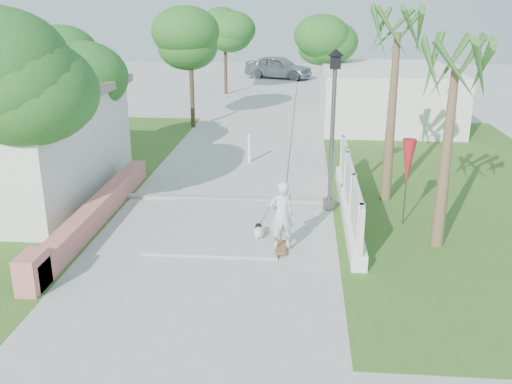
# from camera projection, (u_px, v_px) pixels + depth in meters

# --- Properties ---
(ground) EXTENTS (90.00, 90.00, 0.00)m
(ground) POSITION_uv_depth(u_px,v_px,m) (192.00, 301.00, 11.23)
(ground) COLOR #B7B7B2
(ground) RESTS_ON ground
(path_strip) EXTENTS (3.20, 36.00, 0.06)m
(path_strip) POSITION_uv_depth(u_px,v_px,m) (263.00, 112.00, 30.10)
(path_strip) COLOR #B7B7B2
(path_strip) RESTS_ON ground
(curb) EXTENTS (6.50, 0.25, 0.10)m
(curb) POSITION_uv_depth(u_px,v_px,m) (230.00, 199.00, 16.88)
(curb) COLOR #999993
(curb) RESTS_ON ground
(grass_left) EXTENTS (8.00, 20.00, 0.01)m
(grass_left) POSITION_uv_depth(u_px,v_px,m) (33.00, 175.00, 19.33)
(grass_left) COLOR #386620
(grass_left) RESTS_ON ground
(grass_right) EXTENTS (8.00, 20.00, 0.01)m
(grass_right) POSITION_uv_depth(u_px,v_px,m) (455.00, 185.00, 18.23)
(grass_right) COLOR #386620
(grass_right) RESTS_ON ground
(pink_wall) EXTENTS (0.45, 8.20, 0.80)m
(pink_wall) POSITION_uv_depth(u_px,v_px,m) (91.00, 217.00, 14.74)
(pink_wall) COLOR #D9766F
(pink_wall) RESTS_ON ground
(lattice_fence) EXTENTS (0.35, 7.00, 1.50)m
(lattice_fence) POSITION_uv_depth(u_px,v_px,m) (349.00, 197.00, 15.51)
(lattice_fence) COLOR white
(lattice_fence) RESTS_ON ground
(building_right) EXTENTS (6.00, 8.00, 2.60)m
(building_right) POSITION_uv_depth(u_px,v_px,m) (385.00, 95.00, 27.33)
(building_right) COLOR silver
(building_right) RESTS_ON ground
(street_lamp) EXTENTS (0.44, 0.44, 4.44)m
(street_lamp) POSITION_uv_depth(u_px,v_px,m) (333.00, 125.00, 15.41)
(street_lamp) COLOR #59595E
(street_lamp) RESTS_ON ground
(bollard) EXTENTS (0.14, 0.14, 1.09)m
(bollard) POSITION_uv_depth(u_px,v_px,m) (249.00, 148.00, 20.46)
(bollard) COLOR white
(bollard) RESTS_ON ground
(patio_umbrella) EXTENTS (0.36, 0.36, 2.30)m
(patio_umbrella) POSITION_uv_depth(u_px,v_px,m) (408.00, 163.00, 14.56)
(patio_umbrella) COLOR #59595E
(patio_umbrella) RESTS_ON ground
(tree_left_near) EXTENTS (3.60, 3.60, 5.28)m
(tree_left_near) POSITION_uv_depth(u_px,v_px,m) (19.00, 83.00, 13.17)
(tree_left_near) COLOR #4C3826
(tree_left_near) RESTS_ON ground
(tree_left_mid) EXTENTS (3.20, 3.20, 4.85)m
(tree_left_mid) POSITION_uv_depth(u_px,v_px,m) (71.00, 69.00, 18.54)
(tree_left_mid) COLOR #4C3826
(tree_left_mid) RESTS_ON ground
(tree_path_left) EXTENTS (3.40, 3.40, 5.23)m
(tree_path_left) POSITION_uv_depth(u_px,v_px,m) (191.00, 43.00, 25.32)
(tree_path_left) COLOR #4C3826
(tree_path_left) RESTS_ON ground
(tree_path_right) EXTENTS (3.00, 3.00, 4.79)m
(tree_path_right) POSITION_uv_depth(u_px,v_px,m) (327.00, 44.00, 28.72)
(tree_path_right) COLOR #4C3826
(tree_path_right) RESTS_ON ground
(tree_path_far) EXTENTS (3.20, 3.20, 5.17)m
(tree_path_far) POSITION_uv_depth(u_px,v_px,m) (225.00, 31.00, 34.75)
(tree_path_far) COLOR #4C3826
(tree_path_far) RESTS_ON ground
(palm_far) EXTENTS (1.80, 1.80, 5.30)m
(palm_far) POSITION_uv_depth(u_px,v_px,m) (397.00, 44.00, 15.56)
(palm_far) COLOR brown
(palm_far) RESTS_ON ground
(palm_near) EXTENTS (1.80, 1.80, 4.70)m
(palm_near) POSITION_uv_depth(u_px,v_px,m) (454.00, 80.00, 12.56)
(palm_near) COLOR brown
(palm_near) RESTS_ON ground
(skateboarder) EXTENTS (0.91, 1.24, 1.72)m
(skateboarder) POSITION_uv_depth(u_px,v_px,m) (275.00, 216.00, 13.38)
(skateboarder) COLOR brown
(skateboarder) RESTS_ON ground
(dog) EXTENTS (0.30, 0.56, 0.38)m
(dog) POSITION_uv_depth(u_px,v_px,m) (259.00, 232.00, 14.07)
(dog) COLOR silver
(dog) RESTS_ON ground
(parked_car) EXTENTS (5.41, 3.64, 1.71)m
(parked_car) POSITION_uv_depth(u_px,v_px,m) (278.00, 67.00, 42.55)
(parked_car) COLOR #A2A3A9
(parked_car) RESTS_ON ground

